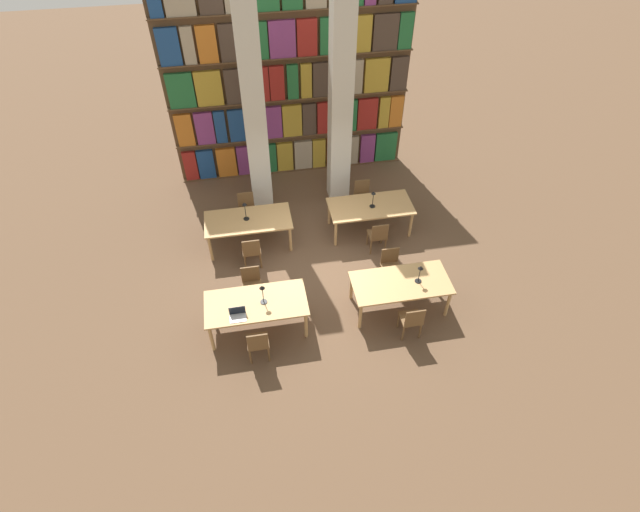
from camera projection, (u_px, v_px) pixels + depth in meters
ground_plane at (319, 273)px, 11.62m from camera, size 40.00×40.00×0.00m
bookshelf_bank at (290, 82)px, 12.83m from camera, size 6.35×0.35×5.50m
pillar_left at (253, 99)px, 11.43m from camera, size 0.52×0.52×6.00m
pillar_center at (341, 92)px, 11.68m from camera, size 0.52×0.52×6.00m
reading_table_0 at (256, 305)px, 10.03m from camera, size 2.05×0.99×0.78m
chair_0 at (258, 343)px, 9.62m from camera, size 0.42×0.40×0.90m
chair_1 at (252, 284)px, 10.72m from camera, size 0.42×0.40×0.90m
desk_lamp_0 at (263, 291)px, 9.76m from camera, size 0.14×0.14×0.48m
laptop at (238, 316)px, 9.69m from camera, size 0.32×0.22×0.21m
reading_table_1 at (401, 285)px, 10.43m from camera, size 2.05×0.99×0.78m
chair_2 at (412, 320)px, 10.03m from camera, size 0.42×0.40×0.90m
chair_3 at (391, 265)px, 11.12m from camera, size 0.42×0.40×0.90m
desk_lamp_1 at (420, 271)px, 10.18m from camera, size 0.14×0.14×0.45m
reading_table_2 at (248, 222)px, 11.87m from camera, size 2.05×0.99×0.78m
chair_4 at (252, 251)px, 11.47m from camera, size 0.42×0.40×0.90m
chair_5 at (247, 208)px, 12.57m from camera, size 0.42×0.40×0.90m
desk_lamp_2 at (245, 208)px, 11.60m from camera, size 0.14×0.14×0.50m
reading_table_3 at (370, 208)px, 12.25m from camera, size 2.05×0.99×0.78m
chair_6 at (378, 235)px, 11.85m from camera, size 0.42×0.40×0.90m
chair_7 at (363, 196)px, 12.94m from camera, size 0.42×0.40×0.90m
desk_lamp_3 at (373, 197)px, 11.96m from camera, size 0.14×0.14×0.45m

